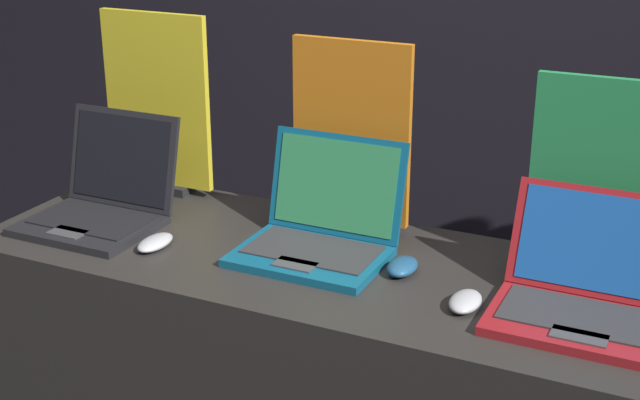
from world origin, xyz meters
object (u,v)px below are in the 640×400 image
at_px(mouse_back, 465,301).
at_px(laptop_front, 102,199).
at_px(mouse_middle, 402,267).
at_px(promo_stand_middle, 351,140).
at_px(promo_stand_front, 157,108).
at_px(promo_stand_back, 616,188).
at_px(mouse_front, 155,243).
at_px(laptop_middle, 320,228).
at_px(laptop_back, 593,292).

bearing_deg(mouse_back, laptop_front, 176.26).
xyz_separation_m(mouse_middle, promo_stand_middle, (-0.22, 0.21, 0.22)).
relative_size(promo_stand_middle, mouse_back, 4.41).
bearing_deg(promo_stand_front, promo_stand_back, -2.84).
distance_m(mouse_front, laptop_middle, 0.41).
bearing_deg(mouse_back, mouse_middle, 150.20).
relative_size(mouse_front, promo_stand_front, 0.23).
xyz_separation_m(promo_stand_middle, laptop_back, (0.65, -0.24, -0.18)).
relative_size(laptop_middle, promo_stand_middle, 0.72).
bearing_deg(laptop_back, mouse_front, -174.87).
xyz_separation_m(laptop_front, mouse_back, (1.01, -0.07, -0.05)).
height_order(mouse_front, promo_stand_middle, promo_stand_middle).
xyz_separation_m(laptop_middle, promo_stand_back, (0.65, 0.14, 0.16)).
height_order(mouse_front, mouse_back, mouse_back).
relative_size(laptop_front, mouse_middle, 3.16).
bearing_deg(laptop_middle, promo_stand_middle, 90.00).
xyz_separation_m(laptop_front, promo_stand_back, (1.25, 0.21, 0.16)).
distance_m(mouse_front, laptop_back, 1.03).
distance_m(promo_stand_front, laptop_back, 1.30).
xyz_separation_m(laptop_front, promo_stand_front, (-0.00, 0.27, 0.18)).
xyz_separation_m(mouse_front, promo_stand_back, (1.03, 0.29, 0.21)).
relative_size(mouse_front, mouse_middle, 1.13).
relative_size(promo_stand_front, mouse_middle, 4.86).
distance_m(laptop_front, mouse_back, 1.01).
distance_m(laptop_middle, promo_stand_middle, 0.25).
bearing_deg(promo_stand_middle, mouse_back, -37.75).
height_order(laptop_back, mouse_back, laptop_back).
bearing_deg(promo_stand_middle, mouse_front, -138.41).
height_order(promo_stand_front, promo_stand_middle, promo_stand_front).
bearing_deg(laptop_middle, mouse_back, -18.40).
height_order(mouse_front, laptop_middle, laptop_middle).
height_order(laptop_middle, promo_stand_middle, promo_stand_middle).
distance_m(laptop_front, promo_stand_front, 0.32).
bearing_deg(promo_stand_middle, laptop_middle, -90.00).
distance_m(mouse_front, mouse_back, 0.78).
xyz_separation_m(laptop_front, laptop_middle, (0.60, 0.07, -0.00)).
relative_size(promo_stand_front, promo_stand_middle, 1.05).
bearing_deg(promo_stand_front, mouse_middle, -15.62).
distance_m(laptop_front, mouse_front, 0.25).
height_order(mouse_middle, promo_stand_middle, promo_stand_middle).
xyz_separation_m(promo_stand_front, promo_stand_back, (1.25, -0.06, -0.02)).
relative_size(laptop_back, promo_stand_back, 0.84).
height_order(promo_stand_front, mouse_middle, promo_stand_front).
distance_m(laptop_front, promo_stand_middle, 0.67).
height_order(laptop_middle, promo_stand_back, promo_stand_back).
bearing_deg(laptop_middle, promo_stand_front, 161.63).
bearing_deg(mouse_middle, promo_stand_middle, 136.85).
relative_size(promo_stand_middle, laptop_back, 1.25).
height_order(promo_stand_front, mouse_back, promo_stand_front).
height_order(promo_stand_middle, mouse_back, promo_stand_middle).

